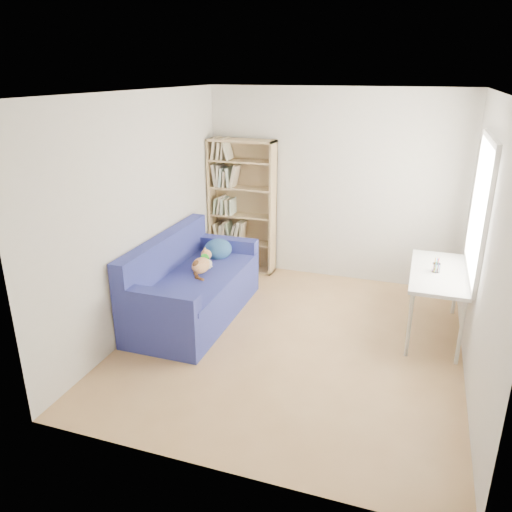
{
  "coord_description": "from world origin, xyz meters",
  "views": [
    {
      "loc": [
        1.15,
        -4.67,
        2.79
      ],
      "look_at": [
        -0.51,
        0.25,
        0.85
      ],
      "focal_mm": 35.0,
      "sensor_mm": 36.0,
      "label": 1
    }
  ],
  "objects_px": {
    "bookshelf": "(242,212)",
    "pen_cup": "(436,267)",
    "desk": "(438,277)",
    "sofa": "(192,287)"
  },
  "relations": [
    {
      "from": "desk",
      "to": "sofa",
      "type": "bearing_deg",
      "value": -170.63
    },
    {
      "from": "bookshelf",
      "to": "desk",
      "type": "distance_m",
      "value": 2.93
    },
    {
      "from": "bookshelf",
      "to": "pen_cup",
      "type": "height_order",
      "value": "bookshelf"
    },
    {
      "from": "sofa",
      "to": "bookshelf",
      "type": "relative_size",
      "value": 1.04
    },
    {
      "from": "sofa",
      "to": "desk",
      "type": "xyz_separation_m",
      "value": [
        2.74,
        0.45,
        0.32
      ]
    },
    {
      "from": "pen_cup",
      "to": "desk",
      "type": "bearing_deg",
      "value": 38.14
    },
    {
      "from": "bookshelf",
      "to": "desk",
      "type": "bearing_deg",
      "value": -23.11
    },
    {
      "from": "bookshelf",
      "to": "pen_cup",
      "type": "bearing_deg",
      "value": -23.97
    },
    {
      "from": "sofa",
      "to": "bookshelf",
      "type": "xyz_separation_m",
      "value": [
        0.05,
        1.6,
        0.51
      ]
    },
    {
      "from": "sofa",
      "to": "bookshelf",
      "type": "bearing_deg",
      "value": 88.09
    }
  ]
}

